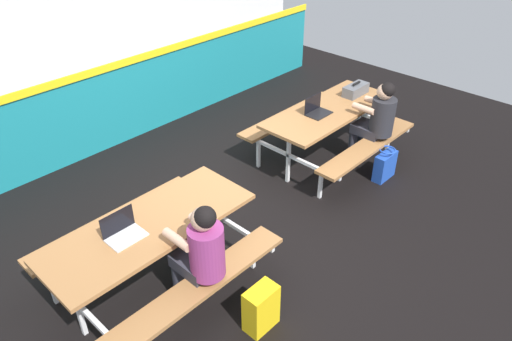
{
  "coord_description": "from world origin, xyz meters",
  "views": [
    {
      "loc": [
        -3.26,
        -3.02,
        3.48
      ],
      "look_at": [
        0.0,
        0.04,
        0.55
      ],
      "focal_mm": 33.7,
      "sensor_mm": 36.0,
      "label": 1
    }
  ],
  "objects_px": {
    "picnic_table_left": "(152,239)",
    "tote_bag_bright": "(385,165)",
    "student_further": "(377,118)",
    "backpack_dark": "(260,308)",
    "picnic_table_right": "(328,120)",
    "student_nearer": "(201,251)",
    "laptop_silver": "(123,232)",
    "laptop_dark": "(317,110)",
    "toolbox_grey": "(356,90)"
  },
  "relations": [
    {
      "from": "picnic_table_left",
      "to": "toolbox_grey",
      "type": "relative_size",
      "value": 4.86
    },
    {
      "from": "picnic_table_left",
      "to": "backpack_dark",
      "type": "distance_m",
      "value": 1.16
    },
    {
      "from": "picnic_table_left",
      "to": "tote_bag_bright",
      "type": "xyz_separation_m",
      "value": [
        3.11,
        -0.63,
        -0.38
      ]
    },
    {
      "from": "student_nearer",
      "to": "tote_bag_bright",
      "type": "bearing_deg",
      "value": -1.34
    },
    {
      "from": "tote_bag_bright",
      "to": "laptop_silver",
      "type": "bearing_deg",
      "value": 168.79
    },
    {
      "from": "backpack_dark",
      "to": "tote_bag_bright",
      "type": "distance_m",
      "value": 2.83
    },
    {
      "from": "toolbox_grey",
      "to": "tote_bag_bright",
      "type": "height_order",
      "value": "toolbox_grey"
    },
    {
      "from": "picnic_table_left",
      "to": "laptop_silver",
      "type": "xyz_separation_m",
      "value": [
        -0.24,
        0.04,
        0.21
      ]
    },
    {
      "from": "picnic_table_right",
      "to": "laptop_dark",
      "type": "distance_m",
      "value": 0.3
    },
    {
      "from": "tote_bag_bright",
      "to": "backpack_dark",
      "type": "bearing_deg",
      "value": -171.33
    },
    {
      "from": "laptop_dark",
      "to": "toolbox_grey",
      "type": "relative_size",
      "value": 0.8
    },
    {
      "from": "student_further",
      "to": "toolbox_grey",
      "type": "relative_size",
      "value": 3.02
    },
    {
      "from": "student_nearer",
      "to": "toolbox_grey",
      "type": "relative_size",
      "value": 3.02
    },
    {
      "from": "student_nearer",
      "to": "laptop_silver",
      "type": "bearing_deg",
      "value": 120.7
    },
    {
      "from": "student_further",
      "to": "laptop_dark",
      "type": "height_order",
      "value": "student_further"
    },
    {
      "from": "backpack_dark",
      "to": "student_nearer",
      "type": "bearing_deg",
      "value": 112.35
    },
    {
      "from": "student_nearer",
      "to": "student_further",
      "type": "height_order",
      "value": "same"
    },
    {
      "from": "backpack_dark",
      "to": "student_further",
      "type": "bearing_deg",
      "value": 13.74
    },
    {
      "from": "picnic_table_right",
      "to": "toolbox_grey",
      "type": "xyz_separation_m",
      "value": [
        0.61,
        -0.0,
        0.24
      ]
    },
    {
      "from": "toolbox_grey",
      "to": "backpack_dark",
      "type": "distance_m",
      "value": 3.58
    },
    {
      "from": "laptop_dark",
      "to": "picnic_table_left",
      "type": "bearing_deg",
      "value": -174.64
    },
    {
      "from": "picnic_table_right",
      "to": "backpack_dark",
      "type": "relative_size",
      "value": 4.42
    },
    {
      "from": "picnic_table_right",
      "to": "picnic_table_left",
      "type": "bearing_deg",
      "value": -175.74
    },
    {
      "from": "student_further",
      "to": "laptop_silver",
      "type": "bearing_deg",
      "value": 173.95
    },
    {
      "from": "laptop_silver",
      "to": "laptop_dark",
      "type": "bearing_deg",
      "value": 4.22
    },
    {
      "from": "picnic_table_left",
      "to": "tote_bag_bright",
      "type": "distance_m",
      "value": 3.19
    },
    {
      "from": "picnic_table_left",
      "to": "student_further",
      "type": "height_order",
      "value": "student_further"
    },
    {
      "from": "student_further",
      "to": "toolbox_grey",
      "type": "xyz_separation_m",
      "value": [
        0.35,
        0.56,
        0.1
      ]
    },
    {
      "from": "student_nearer",
      "to": "toolbox_grey",
      "type": "bearing_deg",
      "value": 12.57
    },
    {
      "from": "picnic_table_left",
      "to": "backpack_dark",
      "type": "xyz_separation_m",
      "value": [
        0.31,
        -1.05,
        -0.36
      ]
    },
    {
      "from": "laptop_silver",
      "to": "laptop_dark",
      "type": "relative_size",
      "value": 1.0
    },
    {
      "from": "student_nearer",
      "to": "laptop_silver",
      "type": "xyz_separation_m",
      "value": [
        -0.35,
        0.59,
        0.08
      ]
    },
    {
      "from": "backpack_dark",
      "to": "tote_bag_bright",
      "type": "relative_size",
      "value": 1.02
    },
    {
      "from": "picnic_table_left",
      "to": "laptop_silver",
      "type": "height_order",
      "value": "laptop_silver"
    },
    {
      "from": "student_further",
      "to": "student_nearer",
      "type": "bearing_deg",
      "value": -175.94
    },
    {
      "from": "picnic_table_left",
      "to": "student_nearer",
      "type": "height_order",
      "value": "student_nearer"
    },
    {
      "from": "laptop_dark",
      "to": "toolbox_grey",
      "type": "xyz_separation_m",
      "value": [
        0.82,
        -0.04,
        0.02
      ]
    },
    {
      "from": "laptop_dark",
      "to": "backpack_dark",
      "type": "bearing_deg",
      "value": -151.98
    },
    {
      "from": "picnic_table_right",
      "to": "laptop_dark",
      "type": "relative_size",
      "value": 6.08
    },
    {
      "from": "student_further",
      "to": "toolbox_grey",
      "type": "distance_m",
      "value": 0.67
    },
    {
      "from": "student_further",
      "to": "toolbox_grey",
      "type": "bearing_deg",
      "value": 57.79
    },
    {
      "from": "student_further",
      "to": "tote_bag_bright",
      "type": "bearing_deg",
      "value": -117.03
    },
    {
      "from": "student_further",
      "to": "backpack_dark",
      "type": "relative_size",
      "value": 2.74
    },
    {
      "from": "student_nearer",
      "to": "student_further",
      "type": "distance_m",
      "value": 3.15
    },
    {
      "from": "picnic_table_right",
      "to": "laptop_silver",
      "type": "height_order",
      "value": "laptop_silver"
    },
    {
      "from": "picnic_table_left",
      "to": "backpack_dark",
      "type": "bearing_deg",
      "value": -73.4
    },
    {
      "from": "toolbox_grey",
      "to": "laptop_silver",
      "type": "bearing_deg",
      "value": -177.23
    },
    {
      "from": "toolbox_grey",
      "to": "backpack_dark",
      "type": "bearing_deg",
      "value": -158.82
    },
    {
      "from": "backpack_dark",
      "to": "tote_bag_bright",
      "type": "xyz_separation_m",
      "value": [
        2.79,
        0.43,
        -0.02
      ]
    },
    {
      "from": "student_nearer",
      "to": "picnic_table_right",
      "type": "bearing_deg",
      "value": 15.12
    }
  ]
}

